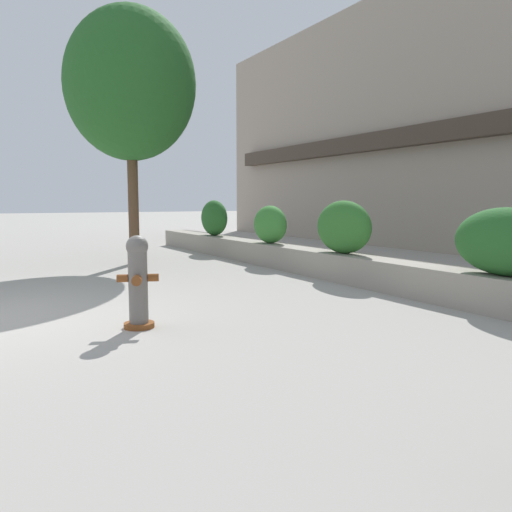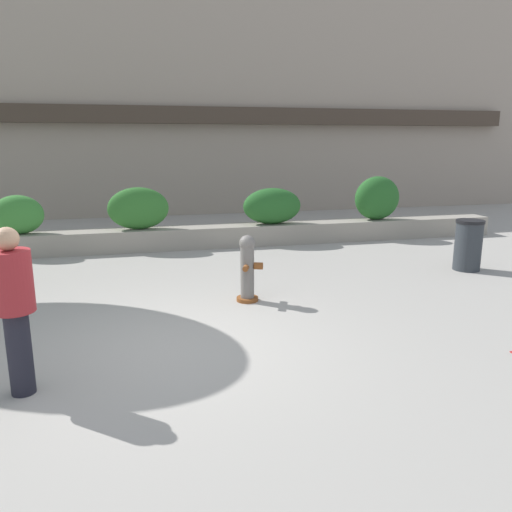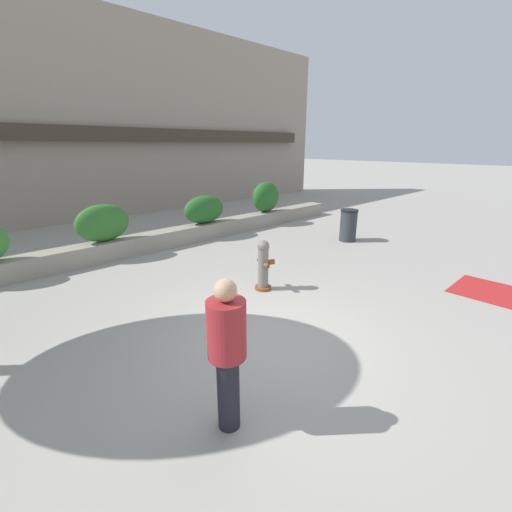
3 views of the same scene
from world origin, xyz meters
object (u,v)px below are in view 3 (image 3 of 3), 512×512
Objects in this scene: hedge_bush_2 at (103,223)px; trash_bin at (348,225)px; fire_hydrant at (263,265)px; hedge_bush_3 at (204,209)px; hedge_bush_4 at (266,197)px; pedestrian at (227,347)px.

trash_bin is (6.32, -3.49, -0.48)m from hedge_bush_2.
fire_hydrant is 1.07× the size of trash_bin.
hedge_bush_2 is 3.24m from hedge_bush_3.
hedge_bush_4 reaches higher than fire_hydrant.
hedge_bush_2 is at bearing 110.16° from fire_hydrant.
hedge_bush_2 is 0.95× the size of hedge_bush_3.
pedestrian is 8.32m from trash_bin.
pedestrian reaches higher than trash_bin.
hedge_bush_3 is at bearing 69.44° from fire_hydrant.
pedestrian is at bearing -156.76° from trash_bin.
hedge_bush_3 reaches higher than trash_bin.
pedestrian is (-2.92, -2.40, 0.44)m from fire_hydrant.
pedestrian reaches higher than hedge_bush_2.
hedge_bush_3 is (3.24, 0.00, -0.05)m from hedge_bush_2.
hedge_bush_4 is 10.03m from pedestrian.
hedge_bush_4 reaches higher than trash_bin.
hedge_bush_2 reaches higher than trash_bin.
hedge_bush_3 is 4.68m from fire_hydrant.
pedestrian is at bearing -100.99° from hedge_bush_2.
pedestrian is at bearing -140.63° from fire_hydrant.
hedge_bush_2 is 6.89m from pedestrian.
hedge_bush_3 is 1.46× the size of trash_bin.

